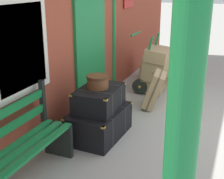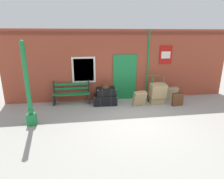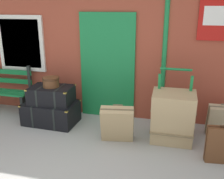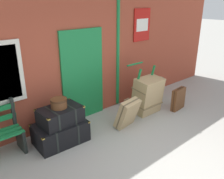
{
  "view_description": "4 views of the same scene",
  "coord_description": "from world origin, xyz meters",
  "px_view_note": "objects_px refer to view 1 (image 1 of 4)",
  "views": [
    {
      "loc": [
        -4.68,
        0.05,
        2.19
      ],
      "look_at": [
        -0.64,
        1.7,
        0.69
      ],
      "focal_mm": 51.0,
      "sensor_mm": 36.0,
      "label": 1
    },
    {
      "loc": [
        -1.68,
        -5.96,
        2.96
      ],
      "look_at": [
        -0.52,
        1.78,
        0.67
      ],
      "focal_mm": 30.18,
      "sensor_mm": 36.0,
      "label": 2
    },
    {
      "loc": [
        1.46,
        -2.47,
        2.24
      ],
      "look_at": [
        0.48,
        1.56,
        0.88
      ],
      "focal_mm": 41.77,
      "sensor_mm": 36.0,
      "label": 3
    },
    {
      "loc": [
        -2.75,
        -1.95,
        2.71
      ],
      "look_at": [
        0.47,
        1.75,
        0.83
      ],
      "focal_mm": 38.2,
      "sensor_mm": 36.0,
      "label": 4
    }
  ],
  "objects_px": {
    "steamer_trunk_base": "(99,123)",
    "large_brown_trunk": "(156,69)",
    "porters_trolley": "(148,77)",
    "suitcase_umber": "(154,90)",
    "platform_bench": "(16,151)",
    "steamer_trunk_middle": "(99,99)",
    "suitcase_tan": "(147,65)",
    "suitcase_slate": "(182,71)",
    "round_hatbox": "(98,81)"
  },
  "relations": [
    {
      "from": "steamer_trunk_base",
      "to": "large_brown_trunk",
      "type": "xyz_separation_m",
      "value": [
        2.32,
        -0.24,
        0.25
      ]
    },
    {
      "from": "porters_trolley",
      "to": "suitcase_umber",
      "type": "distance_m",
      "value": 0.97
    },
    {
      "from": "porters_trolley",
      "to": "large_brown_trunk",
      "type": "relative_size",
      "value": 1.29
    },
    {
      "from": "platform_bench",
      "to": "steamer_trunk_middle",
      "type": "distance_m",
      "value": 1.52
    },
    {
      "from": "steamer_trunk_middle",
      "to": "suitcase_tan",
      "type": "xyz_separation_m",
      "value": [
        3.17,
        0.2,
        -0.29
      ]
    },
    {
      "from": "porters_trolley",
      "to": "suitcase_tan",
      "type": "distance_m",
      "value": 0.92
    },
    {
      "from": "porters_trolley",
      "to": "suitcase_umber",
      "type": "bearing_deg",
      "value": -156.98
    },
    {
      "from": "suitcase_slate",
      "to": "suitcase_tan",
      "type": "xyz_separation_m",
      "value": [
        0.14,
        0.85,
        0.01
      ]
    },
    {
      "from": "steamer_trunk_base",
      "to": "suitcase_tan",
      "type": "bearing_deg",
      "value": 3.77
    },
    {
      "from": "suitcase_slate",
      "to": "porters_trolley",
      "type": "bearing_deg",
      "value": 141.98
    },
    {
      "from": "suitcase_slate",
      "to": "platform_bench",
      "type": "bearing_deg",
      "value": 167.81
    },
    {
      "from": "steamer_trunk_middle",
      "to": "suitcase_slate",
      "type": "distance_m",
      "value": 3.12
    },
    {
      "from": "steamer_trunk_base",
      "to": "large_brown_trunk",
      "type": "distance_m",
      "value": 2.34
    },
    {
      "from": "platform_bench",
      "to": "suitcase_umber",
      "type": "distance_m",
      "value": 2.98
    },
    {
      "from": "steamer_trunk_middle",
      "to": "porters_trolley",
      "type": "bearing_deg",
      "value": -1.77
    },
    {
      "from": "porters_trolley",
      "to": "suitcase_tan",
      "type": "relative_size",
      "value": 1.97
    },
    {
      "from": "large_brown_trunk",
      "to": "suitcase_tan",
      "type": "relative_size",
      "value": 1.53
    },
    {
      "from": "large_brown_trunk",
      "to": "suitcase_umber",
      "type": "xyz_separation_m",
      "value": [
        -0.89,
        -0.2,
        -0.13
      ]
    },
    {
      "from": "round_hatbox",
      "to": "porters_trolley",
      "type": "relative_size",
      "value": 0.27
    },
    {
      "from": "suitcase_umber",
      "to": "suitcase_slate",
      "type": "xyz_separation_m",
      "value": [
        1.64,
        -0.2,
        -0.05
      ]
    },
    {
      "from": "large_brown_trunk",
      "to": "suitcase_umber",
      "type": "relative_size",
      "value": 1.38
    },
    {
      "from": "steamer_trunk_middle",
      "to": "large_brown_trunk",
      "type": "xyz_separation_m",
      "value": [
        2.29,
        -0.25,
        -0.12
      ]
    },
    {
      "from": "steamer_trunk_middle",
      "to": "suitcase_tan",
      "type": "height_order",
      "value": "steamer_trunk_middle"
    },
    {
      "from": "suitcase_tan",
      "to": "steamer_trunk_middle",
      "type": "bearing_deg",
      "value": -176.38
    },
    {
      "from": "steamer_trunk_middle",
      "to": "suitcase_slate",
      "type": "height_order",
      "value": "steamer_trunk_middle"
    },
    {
      "from": "platform_bench",
      "to": "steamer_trunk_middle",
      "type": "bearing_deg",
      "value": -12.22
    },
    {
      "from": "steamer_trunk_base",
      "to": "suitcase_umber",
      "type": "bearing_deg",
      "value": -17.1
    },
    {
      "from": "steamer_trunk_middle",
      "to": "round_hatbox",
      "type": "xyz_separation_m",
      "value": [
        -0.0,
        0.02,
        0.27
      ]
    },
    {
      "from": "platform_bench",
      "to": "porters_trolley",
      "type": "bearing_deg",
      "value": -5.94
    },
    {
      "from": "suitcase_slate",
      "to": "large_brown_trunk",
      "type": "bearing_deg",
      "value": 151.41
    },
    {
      "from": "steamer_trunk_base",
      "to": "round_hatbox",
      "type": "distance_m",
      "value": 0.64
    },
    {
      "from": "large_brown_trunk",
      "to": "suitcase_tan",
      "type": "distance_m",
      "value": 1.0
    },
    {
      "from": "steamer_trunk_middle",
      "to": "round_hatbox",
      "type": "distance_m",
      "value": 0.27
    },
    {
      "from": "steamer_trunk_middle",
      "to": "porters_trolley",
      "type": "distance_m",
      "value": 2.31
    },
    {
      "from": "suitcase_slate",
      "to": "suitcase_umber",
      "type": "bearing_deg",
      "value": 172.87
    },
    {
      "from": "large_brown_trunk",
      "to": "suitcase_slate",
      "type": "relative_size",
      "value": 1.54
    },
    {
      "from": "platform_bench",
      "to": "suitcase_slate",
      "type": "distance_m",
      "value": 4.62
    },
    {
      "from": "round_hatbox",
      "to": "suitcase_umber",
      "type": "relative_size",
      "value": 0.48
    },
    {
      "from": "steamer_trunk_middle",
      "to": "round_hatbox",
      "type": "relative_size",
      "value": 2.58
    },
    {
      "from": "platform_bench",
      "to": "suitcase_tan",
      "type": "bearing_deg",
      "value": -1.49
    },
    {
      "from": "suitcase_tan",
      "to": "platform_bench",
      "type": "bearing_deg",
      "value": 178.51
    },
    {
      "from": "porters_trolley",
      "to": "suitcase_tan",
      "type": "xyz_separation_m",
      "value": [
        0.88,
        0.27,
        0.02
      ]
    },
    {
      "from": "suitcase_umber",
      "to": "large_brown_trunk",
      "type": "bearing_deg",
      "value": 12.76
    },
    {
      "from": "porters_trolley",
      "to": "large_brown_trunk",
      "type": "bearing_deg",
      "value": -90.0
    },
    {
      "from": "platform_bench",
      "to": "suitcase_slate",
      "type": "xyz_separation_m",
      "value": [
        4.52,
        -0.98,
        -0.16
      ]
    },
    {
      "from": "suitcase_tan",
      "to": "porters_trolley",
      "type": "bearing_deg",
      "value": -162.89
    },
    {
      "from": "platform_bench",
      "to": "steamer_trunk_base",
      "type": "height_order",
      "value": "platform_bench"
    },
    {
      "from": "steamer_trunk_base",
      "to": "steamer_trunk_middle",
      "type": "distance_m",
      "value": 0.37
    },
    {
      "from": "porters_trolley",
      "to": "large_brown_trunk",
      "type": "distance_m",
      "value": 0.26
    },
    {
      "from": "porters_trolley",
      "to": "steamer_trunk_base",
      "type": "bearing_deg",
      "value": 178.51
    }
  ]
}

